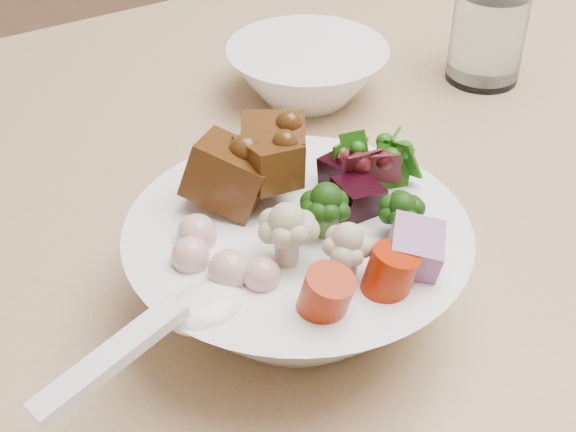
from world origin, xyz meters
The scene contains 6 objects.
dining_table centered at (-0.29, 0.10, 0.69)m, with size 1.76×1.15×0.77m.
chair_far centered at (-0.11, 0.76, 0.50)m, with size 0.55×0.55×0.89m.
food_bowl centered at (-0.73, 0.04, 0.81)m, with size 0.24×0.24×0.13m.
soup_spoon centered at (-0.84, 0.02, 0.84)m, with size 0.15×0.05×0.03m.
water_glass centered at (-0.34, 0.19, 0.83)m, with size 0.08×0.08×0.14m.
side_bowl centered at (-0.52, 0.28, 0.80)m, with size 0.17×0.17×0.06m, color white, non-canonical shape.
Camera 1 is at (-1.01, -0.29, 1.18)m, focal length 50.00 mm.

